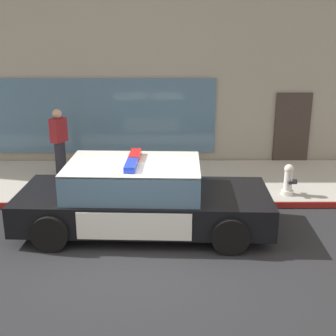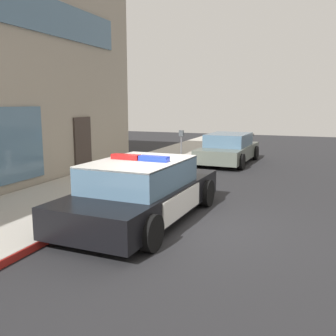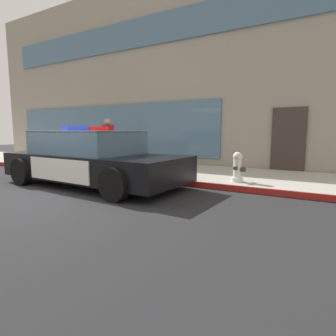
% 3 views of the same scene
% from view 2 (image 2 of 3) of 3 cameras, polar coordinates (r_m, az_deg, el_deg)
% --- Properties ---
extents(ground, '(48.00, 48.00, 0.00)m').
position_cam_2_polar(ground, '(8.15, 2.85, -8.79)').
color(ground, '#262628').
extents(sidewalk, '(48.00, 3.21, 0.15)m').
position_cam_2_polar(sidewalk, '(9.88, -18.11, -5.47)').
color(sidewalk, '#B2ADA3').
rests_on(sidewalk, ground).
extents(curb_red_paint, '(28.80, 0.04, 0.14)m').
position_cam_2_polar(curb_red_paint, '(8.97, -10.00, -6.67)').
color(curb_red_paint, maroon).
rests_on(curb_red_paint, ground).
extents(police_cruiser, '(4.96, 2.29, 1.49)m').
position_cam_2_polar(police_cruiser, '(8.37, -3.82, -3.44)').
color(police_cruiser, black).
rests_on(police_cruiser, ground).
extents(fire_hydrant, '(0.34, 0.39, 0.73)m').
position_cam_2_polar(fire_hydrant, '(11.97, -3.72, -0.26)').
color(fire_hydrant, silver).
rests_on(fire_hydrant, sidewalk).
extents(car_down_street, '(4.49, 2.17, 1.29)m').
position_cam_2_polar(car_down_street, '(16.57, 9.16, 2.92)').
color(car_down_street, '#596056').
rests_on(car_down_street, ground).
extents(parking_meter, '(0.12, 0.18, 1.34)m').
position_cam_2_polar(parking_meter, '(15.52, 2.03, 4.24)').
color(parking_meter, slate).
rests_on(parking_meter, sidewalk).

